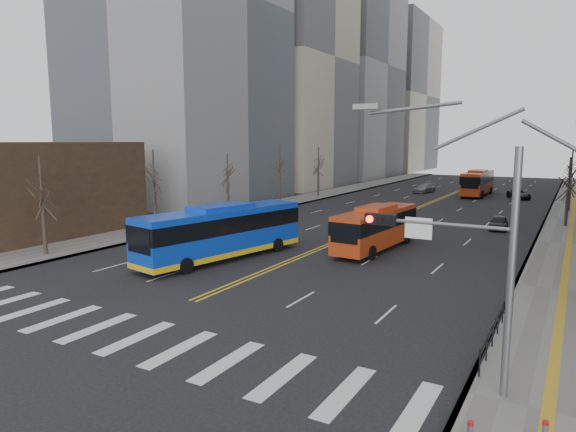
{
  "coord_description": "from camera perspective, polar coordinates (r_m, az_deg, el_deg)",
  "views": [
    {
      "loc": [
        16.79,
        -14.64,
        8.18
      ],
      "look_at": [
        2.09,
        11.24,
        3.77
      ],
      "focal_mm": 32.0,
      "sensor_mm": 36.0,
      "label": 1
    }
  ],
  "objects": [
    {
      "name": "crosswalk",
      "position": [
        23.73,
        -18.53,
        -12.18
      ],
      "size": [
        26.7,
        4.0,
        0.01
      ],
      "color": "silver",
      "rests_on": "ground"
    },
    {
      "name": "car_white",
      "position": [
        49.67,
        -3.61,
        -0.27
      ],
      "size": [
        1.52,
        4.16,
        1.36
      ],
      "primitive_type": "imported",
      "rotation": [
        0.0,
        0.0,
        0.02
      ],
      "color": "silver",
      "rests_on": "ground"
    },
    {
      "name": "red_bus_near",
      "position": [
        39.06,
        9.77,
        -1.01
      ],
      "size": [
        3.21,
        10.57,
        3.33
      ],
      "color": "#BF3B14",
      "rests_on": "ground"
    },
    {
      "name": "signal_mast",
      "position": [
        17.23,
        18.94,
        -3.16
      ],
      "size": [
        5.37,
        0.37,
        9.39
      ],
      "color": "slate",
      "rests_on": "ground"
    },
    {
      "name": "red_bus_far",
      "position": [
        81.52,
        20.31,
        3.65
      ],
      "size": [
        3.09,
        12.1,
        3.81
      ],
      "color": "#BF3B14",
      "rests_on": "ground"
    },
    {
      "name": "sidewalk_left",
      "position": [
        68.78,
        0.42,
        1.67
      ],
      "size": [
        5.0,
        130.0,
        0.15
      ],
      "primitive_type": "cube",
      "color": "slate",
      "rests_on": "ground"
    },
    {
      "name": "blue_bus",
      "position": [
        35.72,
        -7.35,
        -1.61
      ],
      "size": [
        5.34,
        13.43,
        3.8
      ],
      "color": "blue",
      "rests_on": "ground"
    },
    {
      "name": "office_towers",
      "position": [
        86.25,
        18.95,
        18.51
      ],
      "size": [
        83.0,
        134.0,
        58.0
      ],
      "color": "gray",
      "rests_on": "ground"
    },
    {
      "name": "bollards",
      "position": [
        16.37,
        25.84,
        -20.24
      ],
      "size": [
        2.87,
        3.17,
        0.78
      ],
      "color": "slate",
      "rests_on": "sidewalk_right"
    },
    {
      "name": "storefront",
      "position": [
        50.56,
        -28.46,
        2.68
      ],
      "size": [
        14.0,
        18.0,
        8.0
      ],
      "color": "#302118",
      "rests_on": "ground"
    },
    {
      "name": "pedestrian_railing",
      "position": [
        22.05,
        21.82,
        -11.68
      ],
      "size": [
        0.06,
        6.06,
        1.02
      ],
      "color": "black",
      "rests_on": "sidewalk_right"
    },
    {
      "name": "centerline",
      "position": [
        72.1,
        15.93,
        1.6
      ],
      "size": [
        0.55,
        100.0,
        0.01
      ],
      "color": "gold",
      "rests_on": "ground"
    },
    {
      "name": "car_silver",
      "position": [
        83.34,
        14.91,
        3.01
      ],
      "size": [
        2.95,
        5.18,
        1.41
      ],
      "primitive_type": "imported",
      "rotation": [
        0.0,
        0.0,
        -0.21
      ],
      "color": "gray",
      "rests_on": "ground"
    },
    {
      "name": "car_dark_mid",
      "position": [
        51.13,
        22.39,
        -0.67
      ],
      "size": [
        1.85,
        3.94,
        1.31
      ],
      "primitive_type": "imported",
      "rotation": [
        0.0,
        0.0,
        0.08
      ],
      "color": "black",
      "rests_on": "ground"
    },
    {
      "name": "car_dark_far",
      "position": [
        79.03,
        24.27,
        2.23
      ],
      "size": [
        3.85,
        5.2,
        1.31
      ],
      "primitive_type": "imported",
      "rotation": [
        0.0,
        0.0,
        0.4
      ],
      "color": "black",
      "rests_on": "ground"
    },
    {
      "name": "ground",
      "position": [
        23.73,
        -18.53,
        -12.19
      ],
      "size": [
        220.0,
        220.0,
        0.0
      ],
      "primitive_type": "plane",
      "color": "black"
    },
    {
      "name": "street_trees",
      "position": [
        54.82,
        3.62,
        4.96
      ],
      "size": [
        35.2,
        47.2,
        7.6
      ],
      "color": "#2F261D",
      "rests_on": "ground"
    }
  ]
}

